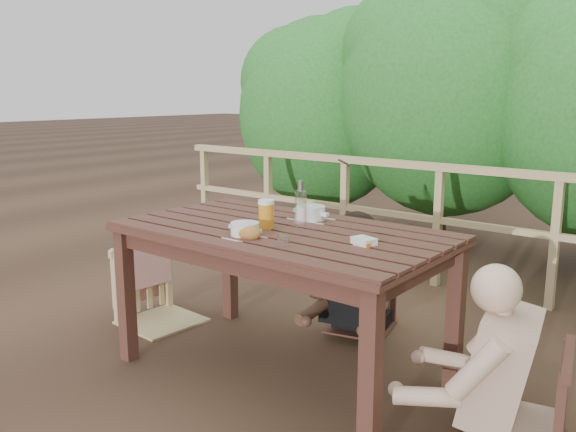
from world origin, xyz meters
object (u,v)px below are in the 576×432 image
Objects in this scene: diner_right at (531,302)px; bottle at (301,206)px; woman at (364,237)px; bread_roll at (249,233)px; chair_right at (520,350)px; beer_glass at (266,215)px; chair_far at (362,269)px; soup_far at (311,214)px; tumbler at (284,242)px; soup_near at (245,230)px; table at (282,303)px; butter_tub at (364,243)px; chair_left at (159,254)px.

diner_right is 4.98× the size of bottle.
woman is 9.18× the size of bread_roll.
chair_right is at bearing 78.68° from diner_right.
beer_glass is at bearing 71.40° from woman.
bread_roll is at bearing -103.86° from chair_far.
bottle reaches higher than soup_far.
diner_right is 1.13m from tumbler.
soup_near is 0.06m from bread_roll.
beer_glass is at bearing -99.82° from soup_far.
beer_glass is at bearing 108.90° from bread_roll.
table is 0.54m from soup_far.
soup_near is (-1.31, -0.36, 0.42)m from chair_right.
table is at bearing 35.87° from beer_glass.
diner_right is at bearing 1.48° from bottle.
soup_far reaches higher than table.
chair_right is 1.17m from tumbler.
tumbler is at bearing -10.01° from soup_near.
woman is at bearing 90.22° from bread_roll.
bread_roll is at bearing 76.14° from woman.
chair_left is at bearing -166.67° from butter_tub.
diner_right is at bearing 4.87° from table.
beer_glass is at bearing -144.13° from table.
soup_far reaches higher than chair_right.
tumbler is (0.26, -0.58, -0.01)m from soup_far.
woman is 0.85m from bottle.
woman is at bearing 85.49° from beer_glass.
soup_near is at bearing 93.63° from diner_right.
soup_far is at bearing -105.58° from chair_far.
bread_roll is (0.00, -1.11, 0.45)m from chair_far.
beer_glass reaches higher than table.
chair_far is at bearing 90.23° from bread_roll.
woman is at bearing -131.92° from chair_right.
chair_far is at bearing 138.11° from butter_tub.
chair_far is 7.09× the size of butter_tub.
chair_far is 0.66× the size of woman.
diner_right reaches higher than butter_tub.
table is at bearing 91.23° from bread_roll.
beer_glass is 0.19m from bottle.
chair_left reaches higher than soup_far.
woman is at bearing 87.48° from soup_near.
bottle is at bearing -176.67° from butter_tub.
table is 1.32m from diner_right.
woman is at bearing 102.21° from tumbler.
chair_right reaches higher than butter_tub.
soup_far is at bearing 71.34° from diner_right.
diner_right is at bearing 135.91° from woman.
chair_far is at bearing 102.42° from tumbler.
tumbler is at bearing -101.16° from chair_left.
beer_glass reaches higher than chair_far.
soup_near is at bearing -102.43° from chair_left.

